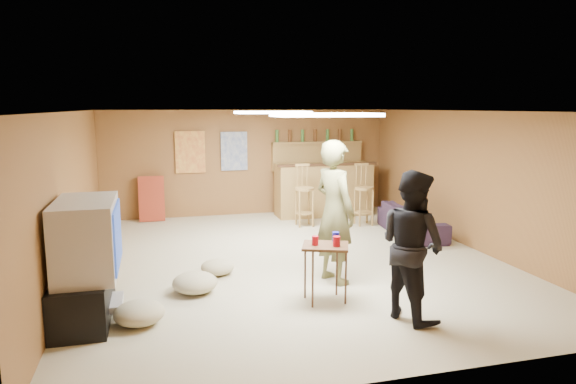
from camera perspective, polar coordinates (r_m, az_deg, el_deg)
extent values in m
plane|color=tan|center=(7.73, 0.38, -7.57)|extent=(7.00, 7.00, 0.00)
cube|color=silver|center=(7.39, 0.40, 8.97)|extent=(6.00, 7.00, 0.02)
cube|color=brown|center=(10.87, -4.45, 3.29)|extent=(6.00, 0.02, 2.20)
cube|color=brown|center=(4.27, 12.85, -6.58)|extent=(6.00, 0.02, 2.20)
cube|color=brown|center=(7.30, -22.97, -0.46)|extent=(0.02, 7.00, 2.20)
cube|color=brown|center=(8.75, 19.73, 1.26)|extent=(0.02, 7.00, 2.20)
cube|color=black|center=(6.03, -21.76, -10.75)|extent=(0.55, 1.30, 0.50)
cube|color=#B2B2B7|center=(6.04, -19.59, -11.59)|extent=(0.35, 0.50, 0.08)
cube|color=#B2B2B7|center=(5.84, -21.47, -4.72)|extent=(0.60, 1.10, 0.80)
cube|color=navy|center=(5.81, -18.42, -4.61)|extent=(0.02, 0.95, 0.65)
cube|color=olive|center=(10.78, 3.98, 0.30)|extent=(2.00, 0.60, 1.10)
cube|color=#3A2212|center=(10.48, 4.45, 3.06)|extent=(2.10, 0.12, 0.05)
cube|color=olive|center=(11.10, 3.29, 5.50)|extent=(2.00, 0.18, 0.05)
cube|color=olive|center=(11.14, 3.24, 3.97)|extent=(2.00, 0.14, 0.60)
cube|color=#BF3F26|center=(10.65, -10.81, 4.38)|extent=(0.60, 0.03, 0.85)
cube|color=#334C99|center=(10.75, -6.01, 4.54)|extent=(0.55, 0.03, 0.80)
cube|color=#9E321D|center=(10.59, -14.92, -0.72)|extent=(0.50, 0.26, 0.91)
cube|color=white|center=(5.95, 4.23, 8.54)|extent=(1.20, 0.60, 0.04)
cube|color=white|center=(8.55, -1.73, 8.83)|extent=(1.20, 0.60, 0.04)
imported|color=brown|center=(6.63, 5.20, -2.21)|extent=(0.64, 0.78, 1.85)
imported|color=black|center=(5.65, 13.60, -5.76)|extent=(0.82, 0.93, 1.61)
imported|color=black|center=(9.44, 13.57, -3.09)|extent=(0.86, 1.81, 0.51)
cube|color=#3A2212|center=(6.08, 4.15, -8.98)|extent=(0.64, 0.58, 0.68)
cylinder|color=#AF0B19|center=(5.96, 3.03, -5.41)|extent=(0.09, 0.09, 0.11)
cylinder|color=#AF0B19|center=(5.92, 5.41, -5.49)|extent=(0.11, 0.11, 0.12)
cylinder|color=#16189D|center=(6.13, 5.33, -4.97)|extent=(0.09, 0.09, 0.11)
ellipsoid|color=tan|center=(6.51, -10.30, -9.87)|extent=(0.70, 0.70, 0.25)
ellipsoid|color=tan|center=(7.14, -7.84, -8.24)|extent=(0.49, 0.49, 0.20)
ellipsoid|color=tan|center=(5.76, -16.21, -12.77)|extent=(0.70, 0.70, 0.24)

